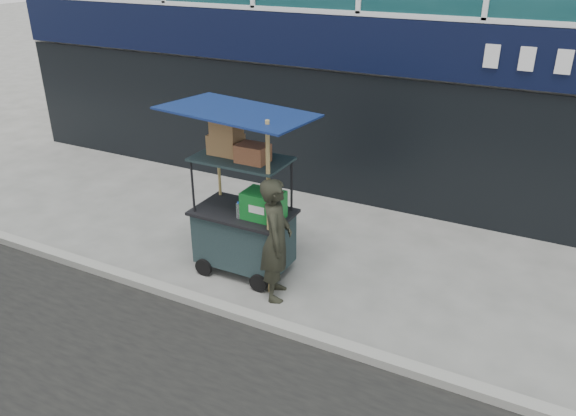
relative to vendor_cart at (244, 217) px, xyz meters
The scene contains 4 objects.
ground 1.31m from the vendor_cart, 62.72° to the right, with size 80.00×80.00×0.00m, color #5E5F5A.
curb 1.41m from the vendor_cart, 67.32° to the right, with size 80.00×0.18×0.12m, color gray.
vendor_cart is the anchor object (origin of this frame).
vendor_man 0.80m from the vendor_cart, 26.72° to the right, with size 0.64×0.42×1.74m, color black.
Camera 1 is at (3.42, -5.26, 4.43)m, focal length 35.00 mm.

